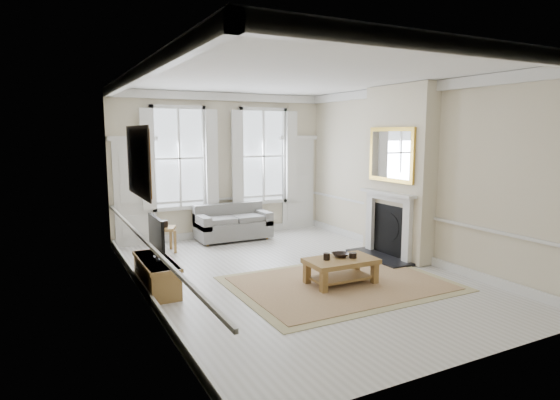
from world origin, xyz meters
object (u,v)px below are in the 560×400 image
side_table (164,232)px  tv_stand (157,275)px  coffee_table (341,263)px  sofa (232,225)px

side_table → tv_stand: 2.42m
side_table → coffee_table: side_table is taller
sofa → tv_stand: 3.64m
coffee_table → tv_stand: 2.97m
coffee_table → tv_stand: size_ratio=0.84×
tv_stand → sofa: bearing=49.2°
side_table → coffee_table: size_ratio=0.49×
side_table → tv_stand: (-0.68, -2.31, -0.18)m
side_table → tv_stand: size_ratio=0.41×
sofa → side_table: (-1.69, -0.44, 0.07)m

